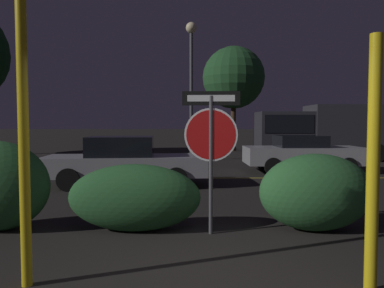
% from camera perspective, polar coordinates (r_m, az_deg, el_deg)
% --- Properties ---
extents(ground_plane, '(260.00, 260.00, 0.00)m').
position_cam_1_polar(ground_plane, '(4.29, 0.72, -20.74)').
color(ground_plane, black).
extents(road_center_stripe, '(43.27, 0.12, 0.01)m').
position_cam_1_polar(road_center_stripe, '(12.03, -0.02, -5.20)').
color(road_center_stripe, gold).
rests_on(road_center_stripe, ground_plane).
extents(stop_sign, '(0.90, 0.08, 2.24)m').
position_cam_1_polar(stop_sign, '(5.83, 2.91, 1.49)').
color(stop_sign, '#4C4C51').
rests_on(stop_sign, ground_plane).
extents(yellow_pole_left, '(0.11, 0.11, 3.02)m').
position_cam_1_polar(yellow_pole_left, '(4.31, -24.25, -0.13)').
color(yellow_pole_left, yellow).
rests_on(yellow_pole_left, ground_plane).
extents(yellow_pole_right, '(0.13, 0.13, 2.63)m').
position_cam_1_polar(yellow_pole_right, '(4.22, 25.89, -2.88)').
color(yellow_pole_right, yellow).
rests_on(yellow_pole_right, ground_plane).
extents(hedge_bush_2, '(2.13, 0.83, 1.09)m').
position_cam_1_polar(hedge_bush_2, '(6.16, -8.73, -8.08)').
color(hedge_bush_2, '#285B2D').
rests_on(hedge_bush_2, ground_plane).
extents(hedge_bush_3, '(1.83, 1.00, 1.25)m').
position_cam_1_polar(hedge_bush_3, '(6.42, 18.34, -6.99)').
color(hedge_bush_3, '#2D6633').
rests_on(hedge_bush_3, ground_plane).
extents(passing_car_2, '(4.65, 2.03, 1.38)m').
position_cam_1_polar(passing_car_2, '(10.67, -10.20, -2.60)').
color(passing_car_2, '#9E9EA3').
rests_on(passing_car_2, ground_plane).
extents(passing_car_3, '(4.24, 1.94, 1.32)m').
position_cam_1_polar(passing_car_3, '(14.09, 16.47, -1.34)').
color(passing_car_3, '#9E9EA3').
rests_on(passing_car_3, ground_plane).
extents(delivery_truck, '(6.60, 2.40, 2.63)m').
position_cam_1_polar(delivery_truck, '(19.11, 19.42, 2.09)').
color(delivery_truck, '#2D2D33').
rests_on(delivery_truck, ground_plane).
extents(street_lamp, '(0.52, 0.52, 6.50)m').
position_cam_1_polar(street_lamp, '(17.99, -0.11, 12.01)').
color(street_lamp, '#4C4C51').
rests_on(street_lamp, ground_plane).
extents(tree_1, '(3.95, 3.95, 6.67)m').
position_cam_1_polar(tree_1, '(24.35, 6.36, 9.98)').
color(tree_1, '#422D1E').
rests_on(tree_1, ground_plane).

